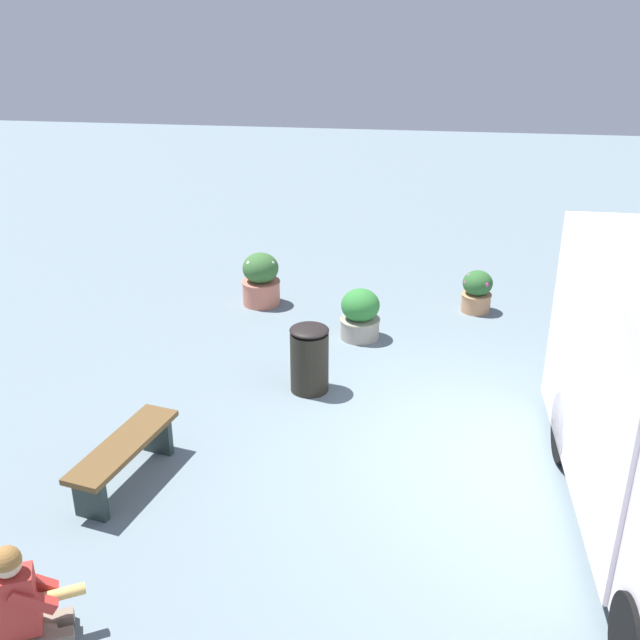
{
  "coord_description": "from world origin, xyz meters",
  "views": [
    {
      "loc": [
        -0.87,
        -7.22,
        4.63
      ],
      "look_at": [
        -1.99,
        0.62,
        1.11
      ],
      "focal_mm": 42.09,
      "sensor_mm": 36.0,
      "label": 1
    }
  ],
  "objects_px": {
    "planter_flowering_far": "(360,314)",
    "planter_flowering_side": "(477,291)",
    "person_customer": "(21,606)",
    "trash_bin": "(309,358)",
    "planter_flowering_near": "(261,279)",
    "plaza_bench": "(124,453)"
  },
  "relations": [
    {
      "from": "person_customer",
      "to": "planter_flowering_near",
      "type": "distance_m",
      "value": 6.92
    },
    {
      "from": "plaza_bench",
      "to": "person_customer",
      "type": "bearing_deg",
      "value": -89.84
    },
    {
      "from": "planter_flowering_side",
      "to": "planter_flowering_near",
      "type": "bearing_deg",
      "value": -176.92
    },
    {
      "from": "planter_flowering_near",
      "to": "person_customer",
      "type": "bearing_deg",
      "value": -92.83
    },
    {
      "from": "planter_flowering_side",
      "to": "plaza_bench",
      "type": "height_order",
      "value": "planter_flowering_side"
    },
    {
      "from": "person_customer",
      "to": "planter_flowering_far",
      "type": "relative_size",
      "value": 1.24
    },
    {
      "from": "person_customer",
      "to": "planter_flowering_side",
      "type": "distance_m",
      "value": 8.01
    },
    {
      "from": "planter_flowering_far",
      "to": "planter_flowering_side",
      "type": "height_order",
      "value": "planter_flowering_far"
    },
    {
      "from": "planter_flowering_near",
      "to": "planter_flowering_far",
      "type": "distance_m",
      "value": 1.97
    },
    {
      "from": "person_customer",
      "to": "trash_bin",
      "type": "xyz_separation_m",
      "value": [
        1.54,
        4.25,
        0.08
      ]
    },
    {
      "from": "planter_flowering_near",
      "to": "planter_flowering_far",
      "type": "bearing_deg",
      "value": -31.96
    },
    {
      "from": "plaza_bench",
      "to": "trash_bin",
      "type": "height_order",
      "value": "trash_bin"
    },
    {
      "from": "person_customer",
      "to": "trash_bin",
      "type": "relative_size",
      "value": 1.05
    },
    {
      "from": "person_customer",
      "to": "planter_flowering_far",
      "type": "xyz_separation_m",
      "value": [
        2.02,
        5.87,
        0.0
      ]
    },
    {
      "from": "planter_flowering_side",
      "to": "trash_bin",
      "type": "relative_size",
      "value": 0.76
    },
    {
      "from": "person_customer",
      "to": "trash_bin",
      "type": "bearing_deg",
      "value": 70.11
    },
    {
      "from": "planter_flowering_near",
      "to": "plaza_bench",
      "type": "distance_m",
      "value": 4.85
    },
    {
      "from": "planter_flowering_far",
      "to": "trash_bin",
      "type": "bearing_deg",
      "value": -106.49
    },
    {
      "from": "person_customer",
      "to": "planter_flowering_side",
      "type": "xyz_separation_m",
      "value": [
        3.72,
        7.09,
        -0.03
      ]
    },
    {
      "from": "planter_flowering_near",
      "to": "plaza_bench",
      "type": "relative_size",
      "value": 0.55
    },
    {
      "from": "person_customer",
      "to": "plaza_bench",
      "type": "xyz_separation_m",
      "value": [
        -0.01,
        2.07,
        -0.01
      ]
    },
    {
      "from": "plaza_bench",
      "to": "planter_flowering_side",
      "type": "bearing_deg",
      "value": 53.47
    }
  ]
}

